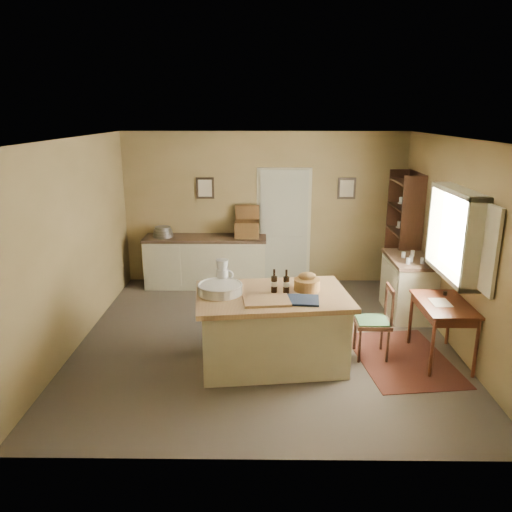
{
  "coord_description": "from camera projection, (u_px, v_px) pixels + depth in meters",
  "views": [
    {
      "loc": [
        -0.04,
        -6.31,
        3.01
      ],
      "look_at": [
        -0.12,
        0.13,
        1.15
      ],
      "focal_mm": 35.0,
      "sensor_mm": 36.0,
      "label": 1
    }
  ],
  "objects": [
    {
      "name": "writing_desk",
      "position": [
        444.0,
        310.0,
        6.13
      ],
      "size": [
        0.59,
        0.96,
        0.82
      ],
      "color": "#39180E",
      "rests_on": "ground"
    },
    {
      "name": "door",
      "position": [
        284.0,
        225.0,
        8.97
      ],
      "size": [
        0.97,
        0.06,
        2.11
      ],
      "primitive_type": "cube",
      "color": "#B1B099",
      "rests_on": "ground"
    },
    {
      "name": "ceiling",
      "position": [
        266.0,
        138.0,
        6.14
      ],
      "size": [
        5.0,
        5.0,
        0.0
      ],
      "primitive_type": "plane",
      "color": "silver",
      "rests_on": "wall_back"
    },
    {
      "name": "framed_prints",
      "position": [
        276.0,
        188.0,
        8.79
      ],
      "size": [
        2.82,
        0.02,
        0.38
      ],
      "color": "black",
      "rests_on": "ground"
    },
    {
      "name": "window",
      "position": [
        459.0,
        233.0,
        6.24
      ],
      "size": [
        0.25,
        1.99,
        1.12
      ],
      "color": "beige",
      "rests_on": "ground"
    },
    {
      "name": "wall_right",
      "position": [
        457.0,
        245.0,
        6.49
      ],
      "size": [
        0.1,
        5.0,
        2.7
      ],
      "primitive_type": "cube",
      "color": "#978052",
      "rests_on": "ground"
    },
    {
      "name": "rug",
      "position": [
        403.0,
        359.0,
        6.32
      ],
      "size": [
        1.28,
        1.72,
        0.01
      ],
      "primitive_type": "cube",
      "rotation": [
        0.0,
        0.0,
        0.12
      ],
      "color": "#441815",
      "rests_on": "ground"
    },
    {
      "name": "shelving_unit",
      "position": [
        405.0,
        235.0,
        8.31
      ],
      "size": [
        0.35,
        0.94,
        2.08
      ],
      "color": "black",
      "rests_on": "ground"
    },
    {
      "name": "sideboard",
      "position": [
        206.0,
        260.0,
        8.89
      ],
      "size": [
        2.15,
        0.61,
        1.18
      ],
      "color": "beige",
      "rests_on": "ground"
    },
    {
      "name": "wall_left",
      "position": [
        75.0,
        244.0,
        6.55
      ],
      "size": [
        0.1,
        5.0,
        2.7
      ],
      "primitive_type": "cube",
      "color": "#978052",
      "rests_on": "ground"
    },
    {
      "name": "ground",
      "position": [
        265.0,
        339.0,
        6.89
      ],
      "size": [
        5.0,
        5.0,
        0.0
      ],
      "primitive_type": "plane",
      "color": "#63574B",
      "rests_on": "ground"
    },
    {
      "name": "wall_front",
      "position": [
        267.0,
        321.0,
        4.12
      ],
      "size": [
        5.0,
        0.1,
        2.7
      ],
      "primitive_type": "cube",
      "color": "#978052",
      "rests_on": "ground"
    },
    {
      "name": "work_island",
      "position": [
        271.0,
        326.0,
        6.12
      ],
      "size": [
        1.96,
        1.4,
        1.2
      ],
      "rotation": [
        0.0,
        0.0,
        0.12
      ],
      "color": "beige",
      "rests_on": "ground"
    },
    {
      "name": "right_cabinet",
      "position": [
        408.0,
        285.0,
        7.64
      ],
      "size": [
        0.62,
        1.11,
        0.99
      ],
      "color": "beige",
      "rests_on": "ground"
    },
    {
      "name": "desk_chair",
      "position": [
        372.0,
        323.0,
        6.28
      ],
      "size": [
        0.44,
        0.44,
        0.92
      ],
      "primitive_type": null,
      "rotation": [
        0.0,
        0.0,
        -0.02
      ],
      "color": "black",
      "rests_on": "ground"
    },
    {
      "name": "wall_back",
      "position": [
        264.0,
        209.0,
        8.92
      ],
      "size": [
        5.0,
        0.1,
        2.7
      ],
      "primitive_type": "cube",
      "color": "#978052",
      "rests_on": "ground"
    }
  ]
}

